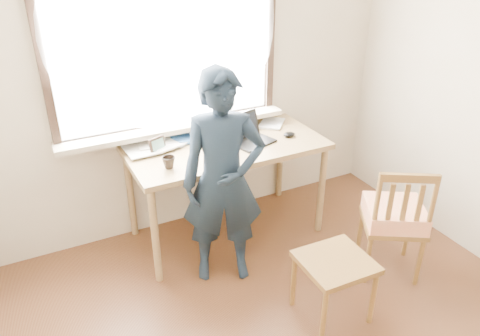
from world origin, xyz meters
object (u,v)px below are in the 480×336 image
laptop (249,135)px  desk (226,154)px  mug_white (198,133)px  mug_dark (169,162)px  work_chair (335,269)px  side_chair (394,216)px  person (223,181)px

laptop → desk: bearing=169.2°
mug_white → mug_dark: (-0.38, -0.38, -0.01)m
laptop → work_chair: laptop is taller
mug_white → side_chair: 1.63m
desk → laptop: size_ratio=4.09×
desk → work_chair: size_ratio=3.41×
laptop → mug_white: 0.41m
desk → laptop: laptop is taller
laptop → side_chair: laptop is taller
work_chair → side_chair: size_ratio=0.49×
desk → mug_dark: 0.58m
work_chair → side_chair: 0.69m
desk → side_chair: (0.87, -1.00, -0.26)m
desk → mug_white: 0.29m
laptop → person: bearing=-134.9°
laptop → person: 0.61m
desk → work_chair: (0.22, -1.18, -0.36)m
mug_white → person: size_ratio=0.09×
person → desk: bearing=82.4°
desk → mug_white: bearing=128.1°
side_chair → mug_dark: bearing=149.9°
mug_white → work_chair: bearing=-74.9°
mug_white → person: 0.67m
mug_white → mug_dark: size_ratio=1.45×
mug_white → person: (-0.08, -0.66, -0.09)m
mug_white → work_chair: mug_white is taller
person → side_chair: bearing=-5.9°
work_chair → person: bearing=122.5°
laptop → mug_dark: laptop is taller
work_chair → mug_dark: bearing=126.9°
work_chair → side_chair: (0.66, 0.18, 0.10)m
mug_dark → person: 0.41m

